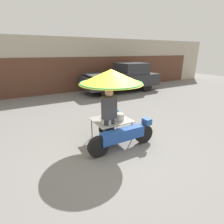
% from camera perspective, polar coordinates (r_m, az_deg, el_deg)
% --- Properties ---
extents(ground_plane, '(36.00, 36.00, 0.00)m').
position_cam_1_polar(ground_plane, '(5.12, 1.53, -11.29)').
color(ground_plane, slate).
extents(shopfront_building, '(28.00, 2.06, 3.46)m').
position_cam_1_polar(shopfront_building, '(12.68, -19.85, 14.14)').
color(shopfront_building, '#B2A893').
rests_on(shopfront_building, ground).
extents(vendor_motorcycle_cart, '(2.05, 1.79, 2.14)m').
position_cam_1_polar(vendor_motorcycle_cart, '(4.90, 0.16, 8.18)').
color(vendor_motorcycle_cart, black).
rests_on(vendor_motorcycle_cart, ground).
extents(vendor_person, '(0.38, 0.23, 1.69)m').
position_cam_1_polar(vendor_person, '(4.79, -0.92, -0.87)').
color(vendor_person, '#2D2D33').
rests_on(vendor_person, ground).
extents(pickup_truck, '(5.24, 1.92, 1.87)m').
position_cam_1_polar(pickup_truck, '(11.92, 3.48, 11.04)').
color(pickup_truck, black).
rests_on(pickup_truck, ground).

